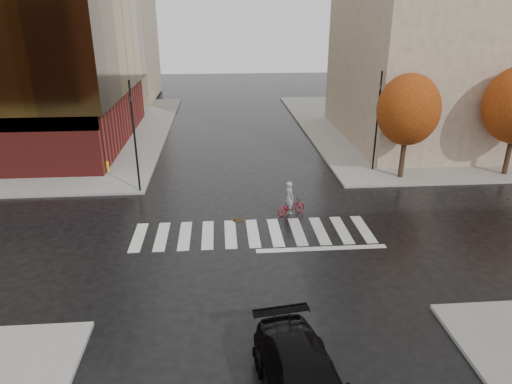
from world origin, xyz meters
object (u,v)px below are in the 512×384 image
Objects in this scene: cyclist at (290,204)px; fire_hydrant at (107,166)px; traffic_light_nw at (134,131)px; traffic_light_ne at (378,116)px.

fire_hydrant is (-11.09, 7.50, -0.11)m from cyclist.
cyclist is 0.29× the size of traffic_light_nw.
traffic_light_ne reaches higher than fire_hydrant.
fire_hydrant is (-2.66, 3.70, -3.20)m from traffic_light_nw.
traffic_light_nw reaches higher than cyclist.
cyclist is 2.71× the size of fire_hydrant.
traffic_light_nw is 5.57m from fire_hydrant.
traffic_light_nw is at bearing 31.24° from traffic_light_ne.
traffic_light_ne is at bearing -69.52° from cyclist.
traffic_light_nw is at bearing 41.53° from cyclist.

